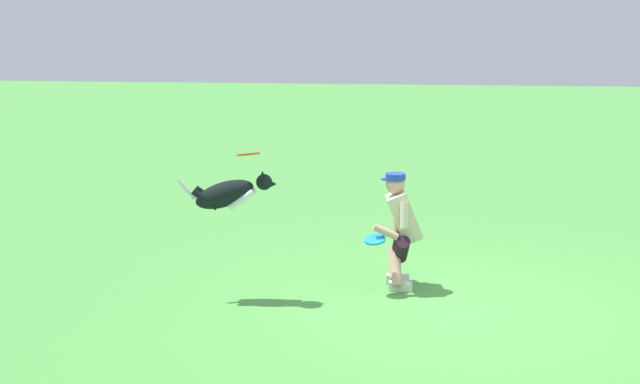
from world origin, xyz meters
The scene contains 5 objects.
ground_plane centered at (0.00, 0.00, 0.00)m, with size 60.00×60.00×0.00m, color #4E9B44.
person centered at (0.56, -0.71, 0.70)m, with size 0.56×0.66×1.29m.
dog centered at (2.34, -0.09, 1.15)m, with size 1.06×0.32×0.47m.
frisbee_flying centered at (2.14, -0.12, 1.57)m, with size 0.25×0.25×0.02m, color #E45112.
frisbee_held centered at (0.82, -0.43, 0.61)m, with size 0.23×0.23×0.02m, color #1D8FDF.
Camera 1 is at (0.27, 8.93, 3.01)m, focal length 50.12 mm.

